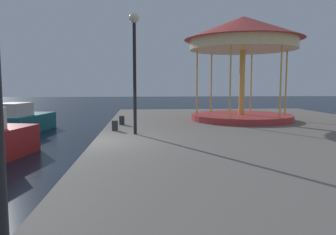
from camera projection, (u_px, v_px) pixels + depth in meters
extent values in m
plane|color=black|center=(94.00, 165.00, 10.68)|extent=(120.00, 120.00, 0.00)
cube|color=slate|center=(291.00, 150.00, 11.17)|extent=(13.38, 26.51, 0.80)
cube|color=#19606B|center=(24.00, 123.00, 18.15)|extent=(2.54, 4.30, 0.95)
cube|color=beige|center=(14.00, 110.00, 17.11)|extent=(1.59, 1.98, 0.70)
cube|color=#4C6070|center=(23.00, 106.00, 17.98)|extent=(1.11, 0.30, 0.32)
cylinder|color=#B23333|center=(241.00, 117.00, 16.70)|extent=(5.12, 5.12, 0.30)
cylinder|color=gold|center=(242.00, 83.00, 16.52)|extent=(0.28, 0.28, 3.24)
cylinder|color=#F2E099|center=(243.00, 45.00, 16.33)|extent=(5.33, 5.33, 0.50)
cone|color=#C63D38|center=(243.00, 28.00, 16.25)|extent=(5.92, 5.92, 1.17)
cylinder|color=gold|center=(286.00, 83.00, 16.70)|extent=(0.08, 0.08, 3.24)
cylinder|color=gold|center=(251.00, 83.00, 18.59)|extent=(0.08, 0.08, 3.24)
cylinder|color=gold|center=(211.00, 83.00, 18.41)|extent=(0.08, 0.08, 3.24)
cylinder|color=gold|center=(197.00, 83.00, 16.34)|extent=(0.08, 0.08, 3.24)
cylinder|color=gold|center=(230.00, 82.00, 14.44)|extent=(0.08, 0.08, 3.24)
cylinder|color=gold|center=(281.00, 82.00, 14.63)|extent=(0.08, 0.08, 3.24)
cylinder|color=black|center=(135.00, 80.00, 11.82)|extent=(0.12, 0.12, 4.00)
sphere|color=#F9E5B2|center=(134.00, 18.00, 11.60)|extent=(0.36, 0.36, 0.36)
cylinder|color=#2D2D33|center=(115.00, 126.00, 12.89)|extent=(0.24, 0.24, 0.40)
cylinder|color=#2D2D33|center=(122.00, 120.00, 14.79)|extent=(0.24, 0.24, 0.40)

